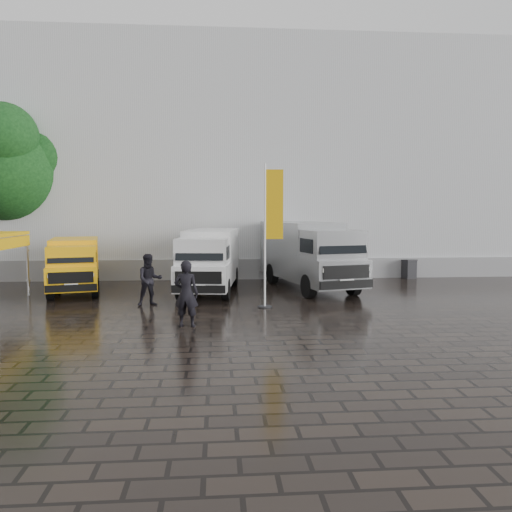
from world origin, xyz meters
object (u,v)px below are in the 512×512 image
(wheelie_bin, at_px, (409,269))
(person_front, at_px, (186,294))
(person_tent, at_px, (150,280))
(van_yellow, at_px, (74,266))
(van_silver, at_px, (309,256))
(van_white, at_px, (210,261))
(flagpole, at_px, (270,228))

(wheelie_bin, distance_m, person_front, 14.19)
(wheelie_bin, distance_m, person_tent, 13.46)
(van_yellow, bearing_deg, person_tent, -54.07)
(van_yellow, xyz_separation_m, van_silver, (9.80, 0.27, 0.33))
(van_yellow, relative_size, wheelie_bin, 5.05)
(van_yellow, relative_size, person_tent, 2.59)
(van_white, xyz_separation_m, van_silver, (4.27, 0.52, 0.15))
(flagpole, xyz_separation_m, person_tent, (-4.24, 0.64, -1.86))
(van_yellow, relative_size, person_front, 2.45)
(flagpole, xyz_separation_m, wheelie_bin, (7.69, 6.84, -2.30))
(wheelie_bin, bearing_deg, van_yellow, 178.34)
(van_silver, bearing_deg, person_tent, -166.19)
(van_white, xyz_separation_m, wheelie_bin, (9.85, 3.42, -0.80))
(van_yellow, height_order, van_silver, van_silver)
(van_yellow, bearing_deg, van_white, -15.24)
(van_silver, bearing_deg, wheelie_bin, 13.69)
(van_silver, height_order, person_front, van_silver)
(van_silver, relative_size, person_tent, 3.59)
(van_silver, bearing_deg, person_front, -139.56)
(flagpole, relative_size, person_tent, 2.70)
(flagpole, relative_size, person_front, 2.56)
(van_white, distance_m, person_tent, 3.50)
(van_yellow, bearing_deg, flagpole, -38.22)
(van_white, relative_size, person_tent, 3.20)
(flagpole, distance_m, person_tent, 4.67)
(van_yellow, bearing_deg, van_silver, -11.06)
(van_white, height_order, person_front, van_white)
(person_tent, bearing_deg, van_yellow, 122.38)
(flagpole, bearing_deg, van_yellow, 154.43)
(van_yellow, xyz_separation_m, van_white, (5.53, -0.25, 0.18))
(person_front, bearing_deg, van_white, -85.19)
(van_silver, distance_m, person_tent, 7.18)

